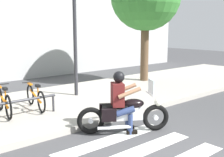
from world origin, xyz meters
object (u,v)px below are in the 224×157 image
at_px(motorcycle, 124,113).
at_px(rider, 121,98).
at_px(bicycle_3, 35,97).
at_px(bicycle_2, 4,102).
at_px(street_lamp, 75,18).

bearing_deg(motorcycle, rider, 145.75).
relative_size(motorcycle, bicycle_3, 1.21).
bearing_deg(bicycle_3, motorcycle, -70.66).
relative_size(bicycle_2, bicycle_3, 1.03).
bearing_deg(bicycle_2, street_lamp, 13.73).
bearing_deg(rider, bicycle_3, 108.38).
height_order(rider, street_lamp, street_lamp).
distance_m(motorcycle, bicycle_3, 2.81).
height_order(motorcycle, bicycle_3, motorcycle).
relative_size(rider, street_lamp, 0.32).
xyz_separation_m(rider, street_lamp, (0.91, 3.25, 1.87)).
height_order(motorcycle, bicycle_2, motorcycle).
xyz_separation_m(bicycle_2, bicycle_3, (0.88, 0.00, -0.02)).
bearing_deg(street_lamp, bicycle_3, -159.95).
height_order(rider, bicycle_2, rider).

